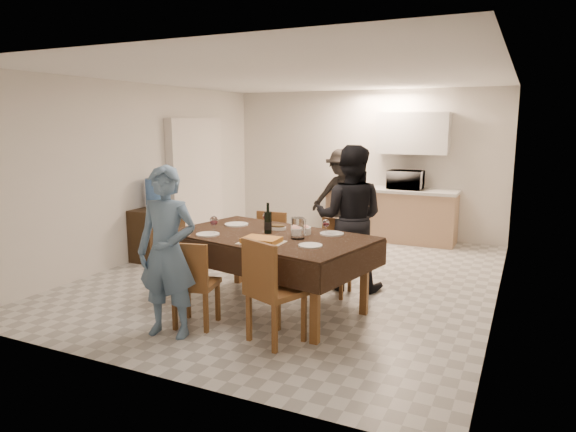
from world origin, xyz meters
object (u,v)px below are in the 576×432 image
object	(u,v)px
person_far	(350,218)
dining_table	(270,238)
water_pitcher	(298,228)
console	(157,233)
person_near	(167,252)
microwave	(406,180)
water_jug	(156,193)
savoury_tart	(261,240)
person_kitchen	(341,196)
wine_bottle	(268,218)

from	to	relation	value
person_far	dining_table	bearing A→B (deg)	52.16
water_pitcher	console	bearing A→B (deg)	156.70
person_near	dining_table	bearing A→B (deg)	52.20
microwave	person_near	world-z (taller)	person_near
water_jug	savoury_tart	distance (m)	3.06
console	person_kitchen	size ratio (longest dim) A/B	0.53
dining_table	person_kitchen	bearing A→B (deg)	108.51
savoury_tart	person_kitchen	xyz separation A→B (m)	(-0.50, 3.83, -0.07)
water_pitcher	wine_bottle	bearing A→B (deg)	165.96
dining_table	savoury_tart	distance (m)	0.40
water_pitcher	person_kitchen	size ratio (longest dim) A/B	0.14
console	microwave	bearing A→B (deg)	40.97
dining_table	water_pitcher	bearing A→B (deg)	3.76
person_far	person_kitchen	distance (m)	2.58
dining_table	person_near	bearing A→B (deg)	-105.75
water_pitcher	microwave	xyz separation A→B (m)	(0.24, 3.95, 0.13)
wine_bottle	person_kitchen	distance (m)	3.42
wine_bottle	water_pitcher	world-z (taller)	wine_bottle
wine_bottle	person_far	distance (m)	1.17
console	person_far	size ratio (longest dim) A/B	0.47
person_far	microwave	bearing A→B (deg)	-100.99
savoury_tart	person_near	distance (m)	0.93
water_pitcher	savoury_tart	bearing A→B (deg)	-127.15
water_jug	savoury_tart	size ratio (longest dim) A/B	1.02
console	savoury_tart	bearing A→B (deg)	-30.85
person_near	water_pitcher	bearing A→B (deg)	37.86
water_pitcher	savoury_tart	world-z (taller)	water_pitcher
wine_bottle	person_near	size ratio (longest dim) A/B	0.21
water_jug	water_pitcher	bearing A→B (deg)	-23.30
wine_bottle	savoury_tart	size ratio (longest dim) A/B	0.78
savoury_tart	person_near	xyz separation A→B (m)	(-0.65, -0.67, -0.04)
microwave	person_kitchen	world-z (taller)	person_kitchen
console	wine_bottle	distance (m)	2.80
microwave	person_kitchen	size ratio (longest dim) A/B	0.36
person_near	person_kitchen	distance (m)	4.50
person_far	savoury_tart	bearing A→B (deg)	62.34
water_jug	water_pitcher	world-z (taller)	water_jug
wine_bottle	microwave	xyz separation A→B (m)	(0.64, 3.85, 0.07)
person_near	person_kitchen	size ratio (longest dim) A/B	1.03
dining_table	person_kitchen	world-z (taller)	person_kitchen
dining_table	water_jug	bearing A→B (deg)	166.70
water_jug	console	bearing A→B (deg)	0.00
savoury_tart	person_kitchen	world-z (taller)	person_kitchen
dining_table	person_kitchen	distance (m)	3.47
water_pitcher	person_far	xyz separation A→B (m)	(0.20, 1.10, -0.06)
dining_table	microwave	xyz separation A→B (m)	(0.59, 3.90, 0.27)
console	water_jug	distance (m)	0.61
wine_bottle	person_far	world-z (taller)	person_far
dining_table	person_near	xyz separation A→B (m)	(-0.55, -1.05, 0.02)
console	person_kitchen	bearing A→B (deg)	46.68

